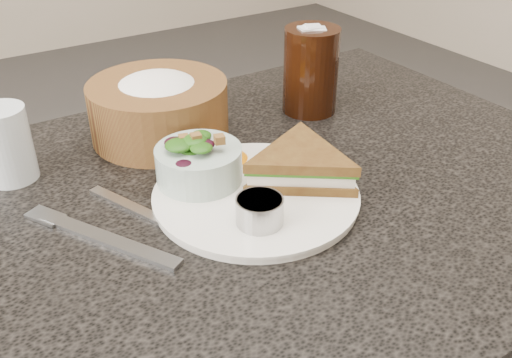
{
  "coord_description": "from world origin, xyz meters",
  "views": [
    {
      "loc": [
        -0.32,
        -0.52,
        1.14
      ],
      "look_at": [
        -0.0,
        -0.02,
        0.78
      ],
      "focal_mm": 40.0,
      "sensor_mm": 36.0,
      "label": 1
    }
  ],
  "objects_px": {
    "cola_glass": "(311,67)",
    "water_glass": "(6,144)",
    "dinner_plate": "(256,196)",
    "dressing_ramekin": "(260,211)",
    "sandwich": "(301,165)",
    "salad_bowl": "(199,158)",
    "bread_basket": "(158,100)"
  },
  "relations": [
    {
      "from": "cola_glass",
      "to": "water_glass",
      "type": "relative_size",
      "value": 1.49
    },
    {
      "from": "dinner_plate",
      "to": "dressing_ramekin",
      "type": "distance_m",
      "value": 0.07
    },
    {
      "from": "sandwich",
      "to": "salad_bowl",
      "type": "distance_m",
      "value": 0.13
    },
    {
      "from": "dressing_ramekin",
      "to": "bread_basket",
      "type": "xyz_separation_m",
      "value": [
        0.01,
        0.28,
        0.03
      ]
    },
    {
      "from": "sandwich",
      "to": "dressing_ramekin",
      "type": "relative_size",
      "value": 2.98
    },
    {
      "from": "salad_bowl",
      "to": "bread_basket",
      "type": "height_order",
      "value": "bread_basket"
    },
    {
      "from": "sandwich",
      "to": "bread_basket",
      "type": "height_order",
      "value": "bread_basket"
    },
    {
      "from": "salad_bowl",
      "to": "water_glass",
      "type": "relative_size",
      "value": 1.1
    },
    {
      "from": "sandwich",
      "to": "dinner_plate",
      "type": "bearing_deg",
      "value": -149.43
    },
    {
      "from": "bread_basket",
      "to": "cola_glass",
      "type": "distance_m",
      "value": 0.25
    },
    {
      "from": "salad_bowl",
      "to": "cola_glass",
      "type": "height_order",
      "value": "cola_glass"
    },
    {
      "from": "cola_glass",
      "to": "bread_basket",
      "type": "bearing_deg",
      "value": 169.23
    },
    {
      "from": "salad_bowl",
      "to": "dressing_ramekin",
      "type": "bearing_deg",
      "value": -83.66
    },
    {
      "from": "dinner_plate",
      "to": "dressing_ramekin",
      "type": "height_order",
      "value": "dressing_ramekin"
    },
    {
      "from": "bread_basket",
      "to": "cola_glass",
      "type": "relative_size",
      "value": 1.37
    },
    {
      "from": "dressing_ramekin",
      "to": "water_glass",
      "type": "xyz_separation_m",
      "value": [
        -0.21,
        0.28,
        0.02
      ]
    },
    {
      "from": "sandwich",
      "to": "dressing_ramekin",
      "type": "distance_m",
      "value": 0.11
    },
    {
      "from": "dinner_plate",
      "to": "salad_bowl",
      "type": "height_order",
      "value": "salad_bowl"
    },
    {
      "from": "bread_basket",
      "to": "sandwich",
      "type": "bearing_deg",
      "value": -68.97
    },
    {
      "from": "sandwich",
      "to": "bread_basket",
      "type": "distance_m",
      "value": 0.25
    },
    {
      "from": "salad_bowl",
      "to": "dressing_ramekin",
      "type": "distance_m",
      "value": 0.12
    },
    {
      "from": "bread_basket",
      "to": "water_glass",
      "type": "height_order",
      "value": "bread_basket"
    },
    {
      "from": "dressing_ramekin",
      "to": "bread_basket",
      "type": "distance_m",
      "value": 0.28
    },
    {
      "from": "sandwich",
      "to": "water_glass",
      "type": "distance_m",
      "value": 0.38
    },
    {
      "from": "dinner_plate",
      "to": "bread_basket",
      "type": "relative_size",
      "value": 1.25
    },
    {
      "from": "salad_bowl",
      "to": "water_glass",
      "type": "distance_m",
      "value": 0.25
    },
    {
      "from": "bread_basket",
      "to": "dressing_ramekin",
      "type": "bearing_deg",
      "value": -91.27
    },
    {
      "from": "dressing_ramekin",
      "to": "cola_glass",
      "type": "xyz_separation_m",
      "value": [
        0.25,
        0.24,
        0.05
      ]
    },
    {
      "from": "bread_basket",
      "to": "water_glass",
      "type": "xyz_separation_m",
      "value": [
        -0.22,
        -0.01,
        -0.01
      ]
    },
    {
      "from": "sandwich",
      "to": "salad_bowl",
      "type": "xyz_separation_m",
      "value": [
        -0.11,
        0.07,
        0.01
      ]
    },
    {
      "from": "dinner_plate",
      "to": "cola_glass",
      "type": "relative_size",
      "value": 1.71
    },
    {
      "from": "dinner_plate",
      "to": "bread_basket",
      "type": "xyz_separation_m",
      "value": [
        -0.03,
        0.23,
        0.05
      ]
    }
  ]
}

